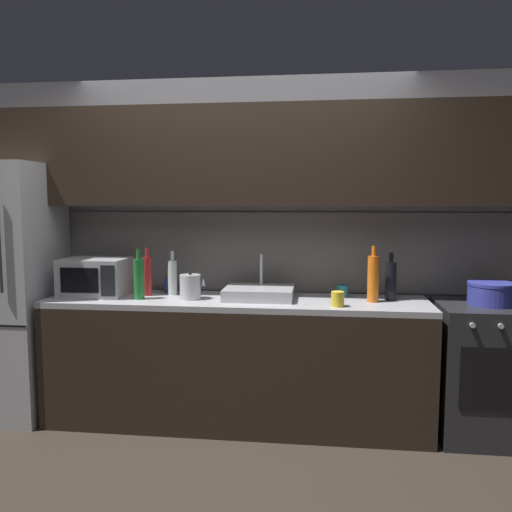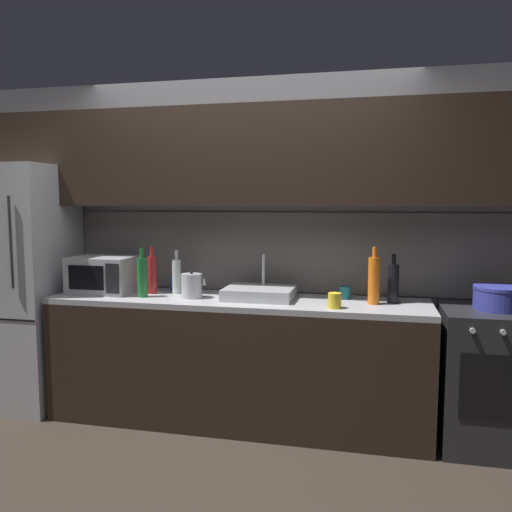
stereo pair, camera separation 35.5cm
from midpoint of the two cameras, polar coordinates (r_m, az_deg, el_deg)
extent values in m
plane|color=#2D261E|center=(3.11, -3.24, -24.46)|extent=(10.00, 10.00, 0.00)
cube|color=slate|center=(3.96, 1.80, 1.29)|extent=(4.41, 0.10, 2.50)
cube|color=slate|center=(3.91, 1.65, 0.49)|extent=(4.41, 0.01, 0.60)
cube|color=black|center=(3.74, 1.19, 10.97)|extent=(4.06, 0.34, 0.70)
cube|color=black|center=(3.74, 0.58, -11.86)|extent=(2.67, 0.60, 0.86)
cube|color=#9E9EA3|center=(3.62, 0.59, -5.07)|extent=(2.67, 0.60, 0.04)
cube|color=#ADAFB5|center=(4.31, -22.38, -3.11)|extent=(0.68, 0.66, 1.85)
cylinder|color=#333333|center=(3.87, -23.30, 1.40)|extent=(0.02, 0.02, 0.65)
cube|color=#232326|center=(3.77, 26.96, -12.04)|extent=(0.60, 0.60, 0.90)
cube|color=black|center=(3.48, 28.25, -12.85)|extent=(0.45, 0.01, 0.40)
cylinder|color=#B2B2B7|center=(3.34, 25.83, -7.53)|extent=(0.03, 0.02, 0.03)
cylinder|color=#B2B2B7|center=(3.38, 28.57, -7.50)|extent=(0.03, 0.02, 0.03)
cube|color=#A8AAAF|center=(3.96, -14.19, -2.03)|extent=(0.46, 0.34, 0.27)
cube|color=black|center=(3.83, -15.91, -2.35)|extent=(0.28, 0.01, 0.18)
cube|color=black|center=(3.73, -13.11, -2.49)|extent=(0.10, 0.01, 0.22)
cube|color=#ADAFB5|center=(3.61, 3.21, -4.15)|extent=(0.48, 0.38, 0.08)
cylinder|color=silver|center=(3.72, 3.56, -1.52)|extent=(0.02, 0.02, 0.22)
cylinder|color=#B7BABF|center=(3.64, -4.42, -3.34)|extent=(0.15, 0.15, 0.17)
sphere|color=black|center=(3.63, -4.43, -1.82)|extent=(0.02, 0.02, 0.02)
cone|color=#B7BABF|center=(3.61, -3.00, -2.86)|extent=(0.03, 0.03, 0.05)
cylinder|color=silver|center=(3.82, -6.21, -2.30)|extent=(0.07, 0.07, 0.25)
cylinder|color=silver|center=(3.80, -6.23, 0.11)|extent=(0.03, 0.03, 0.07)
cylinder|color=#A82323|center=(3.84, -8.89, -2.09)|extent=(0.07, 0.07, 0.28)
cylinder|color=#A82323|center=(3.82, -8.93, 0.50)|extent=(0.02, 0.02, 0.07)
cylinder|color=#1E6B2D|center=(3.71, -9.89, -2.37)|extent=(0.07, 0.07, 0.28)
cylinder|color=#1E6B2D|center=(3.69, -9.94, 0.33)|extent=(0.03, 0.03, 0.07)
cylinder|color=orange|center=(3.53, 15.82, -2.69)|extent=(0.08, 0.08, 0.31)
cylinder|color=orange|center=(3.51, 15.91, 0.41)|extent=(0.03, 0.03, 0.07)
cylinder|color=black|center=(3.62, 17.76, -2.96)|extent=(0.07, 0.07, 0.26)
cylinder|color=black|center=(3.60, 17.84, -0.35)|extent=(0.03, 0.03, 0.07)
cylinder|color=gold|center=(3.35, 11.76, -4.90)|extent=(0.08, 0.08, 0.10)
cylinder|color=#19666B|center=(3.69, 12.59, -4.02)|extent=(0.08, 0.08, 0.09)
cylinder|color=#234299|center=(3.96, -6.44, -3.07)|extent=(0.08, 0.08, 0.11)
cylinder|color=#333899|center=(3.66, 27.90, -4.32)|extent=(0.30, 0.30, 0.13)
cylinder|color=#333899|center=(3.65, 27.95, -3.17)|extent=(0.30, 0.30, 0.02)
camera|label=1|loc=(0.18, -87.14, 0.31)|focal=35.98mm
camera|label=2|loc=(0.18, 92.86, -0.31)|focal=35.98mm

